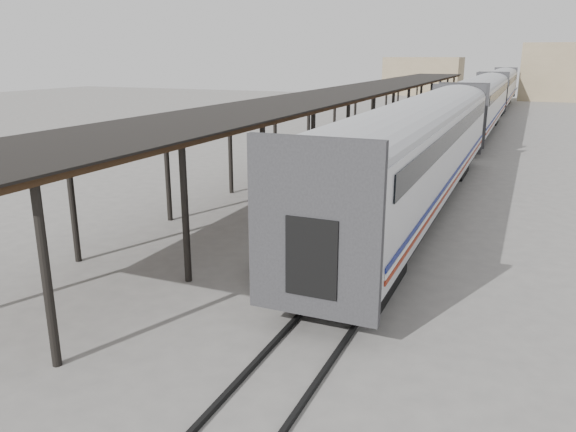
% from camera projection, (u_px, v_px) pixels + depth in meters
% --- Properties ---
extents(ground, '(160.00, 160.00, 0.00)m').
position_uv_depth(ground, '(261.00, 265.00, 17.46)').
color(ground, slate).
rests_on(ground, ground).
extents(train, '(3.45, 76.01, 4.01)m').
position_uv_depth(train, '(479.00, 101.00, 45.33)').
color(train, silver).
rests_on(train, ground).
extents(canopy, '(4.90, 64.30, 4.15)m').
position_uv_depth(canopy, '(368.00, 89.00, 38.83)').
color(canopy, '#422B19').
rests_on(canopy, ground).
extents(rails, '(1.54, 150.00, 0.12)m').
position_uv_depth(rails, '(476.00, 134.00, 46.24)').
color(rails, black).
rests_on(rails, ground).
extents(building_left, '(12.00, 8.00, 6.00)m').
position_uv_depth(building_left, '(423.00, 76.00, 92.82)').
color(building_left, tan).
rests_on(building_left, ground).
extents(baggage_cart, '(1.43, 2.49, 0.86)m').
position_uv_depth(baggage_cart, '(283.00, 245.00, 17.23)').
color(baggage_cart, brown).
rests_on(baggage_cart, ground).
extents(suitcase_stack, '(1.19, 1.19, 0.44)m').
position_uv_depth(suitcase_stack, '(284.00, 230.00, 17.50)').
color(suitcase_stack, '#333335').
rests_on(suitcase_stack, baggage_cart).
extents(luggage_tug, '(1.16, 1.67, 1.37)m').
position_uv_depth(luggage_tug, '(377.00, 153.00, 33.59)').
color(luggage_tug, maroon).
rests_on(luggage_tug, ground).
extents(porter, '(0.47, 0.64, 1.62)m').
position_uv_depth(porter, '(282.00, 220.00, 16.28)').
color(porter, navy).
rests_on(porter, baggage_cart).
extents(pedestrian, '(0.95, 0.40, 1.62)m').
position_uv_depth(pedestrian, '(355.00, 148.00, 34.23)').
color(pedestrian, black).
rests_on(pedestrian, ground).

